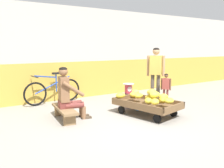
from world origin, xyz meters
TOP-DOWN VIEW (x-y plane):
  - ground_plane at (0.00, 0.00)m, footprint 80.00×80.00m
  - back_wall at (0.00, 3.34)m, footprint 16.00×0.30m
  - banana_cart at (0.70, 0.60)m, footprint 1.11×1.58m
  - banana_pile at (0.69, 0.54)m, footprint 1.00×1.42m
  - low_bench at (-1.03, 1.29)m, footprint 0.44×1.13m
  - vendor_seated at (-0.94, 1.27)m, footprint 0.72×0.55m
  - plastic_crate at (0.90, 1.58)m, footprint 0.36×0.28m
  - weighing_scale at (0.90, 1.58)m, footprint 0.30×0.30m
  - bicycle_near_left at (-0.68, 2.93)m, footprint 1.66×0.48m
  - customer_adult at (1.70, 1.39)m, footprint 0.35×0.41m
  - customer_child at (1.72, 1.02)m, footprint 0.19×0.24m
  - shopping_bag at (0.84, 1.06)m, footprint 0.18×0.12m

SIDE VIEW (x-z plane):
  - ground_plane at x=0.00m, z-range 0.00..0.00m
  - shopping_bag at x=0.84m, z-range 0.00..0.24m
  - plastic_crate at x=0.90m, z-range 0.00..0.30m
  - low_bench at x=-1.03m, z-range 0.06..0.33m
  - banana_cart at x=0.70m, z-range 0.06..0.42m
  - bicycle_near_left at x=-0.68m, z-range -0.08..0.78m
  - weighing_scale at x=0.90m, z-range 0.31..0.60m
  - banana_pile at x=0.69m, z-range 0.33..0.59m
  - customer_child at x=1.72m, z-range 0.10..0.96m
  - vendor_seated at x=-0.94m, z-range 0.00..1.14m
  - customer_adult at x=1.70m, z-range 0.19..1.72m
  - back_wall at x=0.00m, z-range 0.00..2.72m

